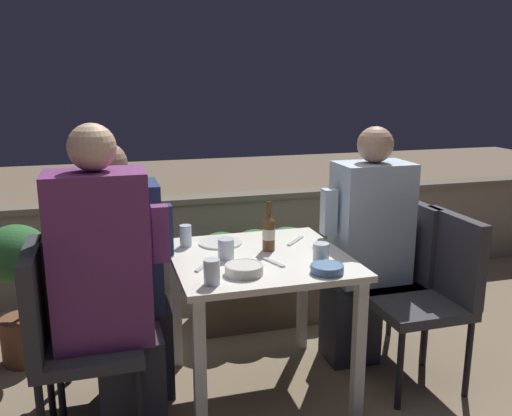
{
  "coord_description": "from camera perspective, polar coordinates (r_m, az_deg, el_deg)",
  "views": [
    {
      "loc": [
        -0.7,
        -2.36,
        1.54
      ],
      "look_at": [
        0.0,
        0.06,
        0.93
      ],
      "focal_mm": 38.0,
      "sensor_mm": 36.0,
      "label": 1
    }
  ],
  "objects": [
    {
      "name": "chair_left_near",
      "position": [
        2.43,
        -19.68,
        -11.76
      ],
      "size": [
        0.44,
        0.44,
        0.88
      ],
      "color": "#333338",
      "rests_on": "ground_plane"
    },
    {
      "name": "bowl_0",
      "position": [
        2.39,
        7.51,
        -6.29
      ],
      "size": [
        0.14,
        0.14,
        0.04
      ],
      "color": "#4C709E",
      "rests_on": "dining_table"
    },
    {
      "name": "chair_right_near",
      "position": [
        2.89,
        18.28,
        -7.57
      ],
      "size": [
        0.44,
        0.44,
        0.88
      ],
      "color": "#333338",
      "rests_on": "ground_plane"
    },
    {
      "name": "bowl_1",
      "position": [
        2.35,
        -1.26,
        -6.38
      ],
      "size": [
        0.17,
        0.17,
        0.05
      ],
      "color": "beige",
      "rests_on": "dining_table"
    },
    {
      "name": "parapet_wall",
      "position": [
        4.05,
        -5.46,
        -3.51
      ],
      "size": [
        9.0,
        0.18,
        0.7
      ],
      "color": "gray",
      "rests_on": "ground_plane"
    },
    {
      "name": "plate_0",
      "position": [
        2.78,
        -3.78,
        -3.68
      ],
      "size": [
        0.22,
        0.22,
        0.01
      ],
      "color": "silver",
      "rests_on": "dining_table"
    },
    {
      "name": "person_blue_shirt",
      "position": [
        3.0,
        11.39,
        -3.92
      ],
      "size": [
        0.48,
        0.26,
        1.3
      ],
      "color": "#282833",
      "rests_on": "ground_plane"
    },
    {
      "name": "person_navy_jumper",
      "position": [
        2.66,
        -14.08,
        -6.87
      ],
      "size": [
        0.51,
        0.26,
        1.26
      ],
      "color": "#282833",
      "rests_on": "ground_plane"
    },
    {
      "name": "glass_cup_0",
      "position": [
        2.51,
        6.86,
        -4.72
      ],
      "size": [
        0.07,
        0.07,
        0.09
      ],
      "color": "silver",
      "rests_on": "dining_table"
    },
    {
      "name": "chair_right_far",
      "position": [
        3.13,
        14.52,
        -5.68
      ],
      "size": [
        0.44,
        0.44,
        0.88
      ],
      "color": "#333338",
      "rests_on": "ground_plane"
    },
    {
      "name": "dining_table",
      "position": [
        2.63,
        0.37,
        -7.2
      ],
      "size": [
        0.82,
        0.81,
        0.71
      ],
      "color": "silver",
      "rests_on": "ground_plane"
    },
    {
      "name": "fork_1",
      "position": [
        2.5,
        1.7,
        -5.66
      ],
      "size": [
        0.08,
        0.17,
        0.01
      ],
      "color": "silver",
      "rests_on": "dining_table"
    },
    {
      "name": "chair_left_far",
      "position": [
        2.7,
        -18.23,
        -9.08
      ],
      "size": [
        0.44,
        0.44,
        0.88
      ],
      "color": "#333338",
      "rests_on": "ground_plane"
    },
    {
      "name": "glass_cup_2",
      "position": [
        2.75,
        -7.42,
        -2.91
      ],
      "size": [
        0.06,
        0.06,
        0.11
      ],
      "color": "silver",
      "rests_on": "dining_table"
    },
    {
      "name": "person_purple_stripe",
      "position": [
        2.36,
        -15.21,
        -8.01
      ],
      "size": [
        0.48,
        0.26,
        1.37
      ],
      "color": "#282833",
      "rests_on": "ground_plane"
    },
    {
      "name": "planter_hedge",
      "position": [
        3.48,
        0.06,
        -6.61
      ],
      "size": [
        0.8,
        0.47,
        0.6
      ],
      "color": "brown",
      "rests_on": "ground_plane"
    },
    {
      "name": "glass_cup_3",
      "position": [
        2.24,
        -4.68,
        -6.72
      ],
      "size": [
        0.07,
        0.07,
        0.11
      ],
      "color": "silver",
      "rests_on": "dining_table"
    },
    {
      "name": "potted_plant",
      "position": [
        3.21,
        -23.73,
        -6.93
      ],
      "size": [
        0.35,
        0.35,
        0.78
      ],
      "color": "brown",
      "rests_on": "ground_plane"
    },
    {
      "name": "fork_0",
      "position": [
        2.82,
        4.16,
        -3.48
      ],
      "size": [
        0.13,
        0.14,
        0.01
      ],
      "color": "silver",
      "rests_on": "dining_table"
    },
    {
      "name": "fork_2",
      "position": [
        2.46,
        -5.47,
        -6.03
      ],
      "size": [
        0.11,
        0.15,
        0.01
      ],
      "color": "silver",
      "rests_on": "dining_table"
    },
    {
      "name": "ground_plane",
      "position": [
        2.9,
        0.35,
        -18.47
      ],
      "size": [
        16.0,
        16.0,
        0.0
      ],
      "primitive_type": "plane",
      "color": "#847056"
    },
    {
      "name": "glass_cup_1",
      "position": [
        2.54,
        -3.18,
        -4.31
      ],
      "size": [
        0.08,
        0.08,
        0.1
      ],
      "color": "silver",
      "rests_on": "dining_table"
    },
    {
      "name": "beer_bottle",
      "position": [
        2.65,
        1.35,
        -2.53
      ],
      "size": [
        0.06,
        0.06,
        0.25
      ],
      "color": "brown",
      "rests_on": "dining_table"
    }
  ]
}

